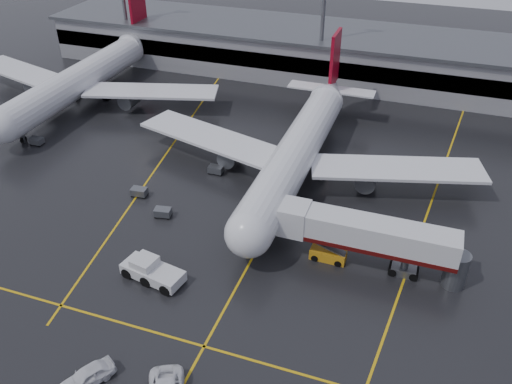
% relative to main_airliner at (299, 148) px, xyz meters
% --- Properties ---
extents(ground, '(220.00, 220.00, 0.00)m').
position_rel_main_airliner_xyz_m(ground, '(0.00, -9.70, -4.21)').
color(ground, black).
rests_on(ground, ground).
extents(apron_line_centre, '(0.25, 90.00, 0.02)m').
position_rel_main_airliner_xyz_m(apron_line_centre, '(0.00, -9.70, -4.20)').
color(apron_line_centre, gold).
rests_on(apron_line_centre, ground).
extents(apron_line_stop, '(60.00, 0.25, 0.02)m').
position_rel_main_airliner_xyz_m(apron_line_stop, '(0.00, -31.70, -4.20)').
color(apron_line_stop, gold).
rests_on(apron_line_stop, ground).
extents(apron_line_left, '(9.99, 69.35, 0.02)m').
position_rel_main_airliner_xyz_m(apron_line_left, '(-20.00, 0.30, -4.20)').
color(apron_line_left, gold).
rests_on(apron_line_left, ground).
extents(apron_line_right, '(7.57, 69.64, 0.02)m').
position_rel_main_airliner_xyz_m(apron_line_right, '(18.00, 0.30, -4.20)').
color(apron_line_right, gold).
rests_on(apron_line_right, ground).
extents(terminal, '(122.00, 19.00, 8.60)m').
position_rel_main_airliner_xyz_m(terminal, '(0.00, 38.23, 0.11)').
color(terminal, gray).
rests_on(terminal, ground).
extents(light_mast_mid, '(3.00, 1.20, 25.45)m').
position_rel_main_airliner_xyz_m(light_mast_mid, '(-5.00, 32.30, 10.27)').
color(light_mast_mid, '#595B60').
rests_on(light_mast_mid, ground).
extents(main_airliner, '(48.80, 45.60, 14.10)m').
position_rel_main_airliner_xyz_m(main_airliner, '(0.00, 0.00, 0.00)').
color(main_airliner, silver).
rests_on(main_airliner, ground).
extents(second_airliner, '(48.80, 45.60, 14.10)m').
position_rel_main_airliner_xyz_m(second_airliner, '(-42.00, 12.00, 0.00)').
color(second_airliner, silver).
rests_on(second_airliner, ground).
extents(jet_bridge, '(19.90, 3.40, 6.05)m').
position_rel_main_airliner_xyz_m(jet_bridge, '(11.87, -15.70, -0.28)').
color(jet_bridge, silver).
rests_on(jet_bridge, ground).
extents(pushback_tractor, '(7.15, 3.98, 2.42)m').
position_rel_main_airliner_xyz_m(pushback_tractor, '(-8.88, -25.13, -3.25)').
color(pushback_tractor, silver).
rests_on(pushback_tractor, ground).
extents(belt_loader, '(3.94, 1.92, 2.47)m').
position_rel_main_airliner_xyz_m(belt_loader, '(7.90, -16.00, -3.60)').
color(belt_loader, orange).
rests_on(belt_loader, ground).
extents(service_van_d, '(4.04, 5.06, 1.62)m').
position_rel_main_airliner_xyz_m(service_van_d, '(-7.71, -38.49, -3.40)').
color(service_van_d, white).
rests_on(service_van_d, ground).
extents(baggage_cart_a, '(2.20, 1.63, 1.12)m').
position_rel_main_airliner_xyz_m(baggage_cart_a, '(-12.96, -14.86, -3.58)').
color(baggage_cart_a, '#595B60').
rests_on(baggage_cart_a, ground).
extents(baggage_cart_b, '(2.12, 1.49, 1.12)m').
position_rel_main_airliner_xyz_m(baggage_cart_b, '(-17.98, -11.80, -3.58)').
color(baggage_cart_b, '#595B60').
rests_on(baggage_cart_b, ground).
extents(baggage_cart_c, '(2.02, 1.33, 1.12)m').
position_rel_main_airliner_xyz_m(baggage_cart_c, '(-10.80, -3.36, -3.58)').
color(baggage_cart_c, '#595B60').
rests_on(baggage_cart_c, ground).
extents(baggage_cart_d, '(2.22, 1.67, 1.12)m').
position_rel_main_airliner_xyz_m(baggage_cart_d, '(-46.02, -1.25, -3.58)').
color(baggage_cart_d, '#595B60').
rests_on(baggage_cart_d, ground).
extents(baggage_cart_e, '(2.00, 1.30, 1.12)m').
position_rel_main_airliner_xyz_m(baggage_cart_e, '(-39.66, -4.59, -3.58)').
color(baggage_cart_e, '#595B60').
rests_on(baggage_cart_e, ground).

